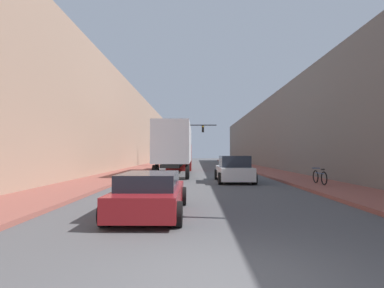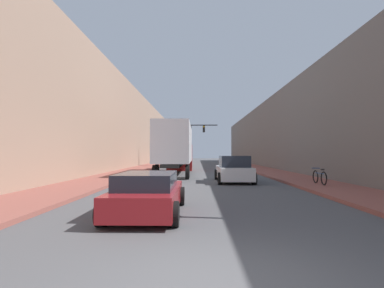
{
  "view_description": "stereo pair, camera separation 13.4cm",
  "coord_description": "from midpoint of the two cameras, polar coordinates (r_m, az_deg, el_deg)",
  "views": [
    {
      "loc": [
        -0.41,
        -4.15,
        1.84
      ],
      "look_at": [
        -0.63,
        16.53,
        2.46
      ],
      "focal_mm": 28.0,
      "sensor_mm": 36.0,
      "label": 1
    },
    {
      "loc": [
        -0.27,
        -4.15,
        1.84
      ],
      "look_at": [
        -0.63,
        16.53,
        2.46
      ],
      "focal_mm": 28.0,
      "sensor_mm": 36.0,
      "label": 2
    }
  ],
  "objects": [
    {
      "name": "parked_bicycle",
      "position": [
        17.74,
        22.95,
        -5.81
      ],
      "size": [
        0.44,
        1.82,
        0.86
      ],
      "color": "black",
      "rests_on": "sidewalk_right"
    },
    {
      "name": "sedan_car",
      "position": [
        9.21,
        -8.32,
        -9.37
      ],
      "size": [
        2.05,
        4.42,
        1.25
      ],
      "color": "maroon",
      "rests_on": "ground"
    },
    {
      "name": "sidewalk_left",
      "position": [
        34.76,
        -9.73,
        -4.61
      ],
      "size": [
        3.21,
        80.0,
        0.15
      ],
      "color": "brown",
      "rests_on": "ground"
    },
    {
      "name": "building_left",
      "position": [
        35.98,
        -16.93,
        3.52
      ],
      "size": [
        6.0,
        80.0,
        10.16
      ],
      "color": "#997A66",
      "rests_on": "ground"
    },
    {
      "name": "semi_truck",
      "position": [
        26.15,
        -3.26,
        -0.69
      ],
      "size": [
        2.59,
        13.16,
        4.12
      ],
      "color": "silver",
      "rests_on": "ground"
    },
    {
      "name": "ground_plane",
      "position": [
        4.55,
        5.38,
        -25.52
      ],
      "size": [
        200.0,
        200.0,
        0.0
      ],
      "primitive_type": "plane",
      "color": "#4C4C4F"
    },
    {
      "name": "traffic_signal_gantry",
      "position": [
        40.02,
        -2.81,
        1.73
      ],
      "size": [
        7.34,
        0.35,
        5.86
      ],
      "color": "black",
      "rests_on": "ground"
    },
    {
      "name": "sidewalk_right",
      "position": [
        34.89,
        12.09,
        -4.58
      ],
      "size": [
        3.21,
        80.0,
        0.15
      ],
      "color": "brown",
      "rests_on": "ground"
    },
    {
      "name": "suv_car",
      "position": [
        19.28,
        7.77,
        -4.85
      ],
      "size": [
        2.23,
        4.53,
        1.66
      ],
      "color": "silver",
      "rests_on": "ground"
    },
    {
      "name": "building_right",
      "position": [
        36.12,
        19.23,
        2.08
      ],
      "size": [
        6.0,
        80.0,
        8.34
      ],
      "color": "#66605B",
      "rests_on": "ground"
    }
  ]
}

